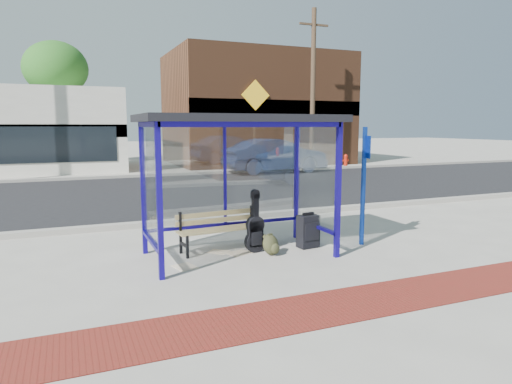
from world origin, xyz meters
name	(u,v)px	position (x,y,z in m)	size (l,w,h in m)	color
ground	(239,255)	(0.00, 0.00, 0.00)	(120.00, 120.00, 0.00)	#B2ADA0
brick_paver_strip	(314,310)	(0.00, -2.60, 0.01)	(60.00, 1.00, 0.01)	maroon
curb_near	(196,220)	(0.00, 2.90, 0.06)	(60.00, 0.25, 0.12)	gray
street_asphalt	(156,193)	(0.00, 8.00, 0.00)	(60.00, 10.00, 0.00)	black
curb_far	(134,176)	(0.00, 13.10, 0.06)	(60.00, 0.25, 0.12)	gray
far_sidewalk	(129,173)	(0.00, 15.00, 0.00)	(60.00, 4.00, 0.01)	#B2ADA0
bus_shelter	(237,136)	(0.00, 0.07, 2.07)	(3.30, 1.80, 2.42)	#160B80
storefront_brown	(256,109)	(8.00, 18.49, 3.20)	(10.00, 7.08, 6.40)	#59331E
tree_mid	(56,69)	(-3.00, 22.00, 5.45)	(3.60, 3.60, 7.03)	#4C3826
tree_right	(296,79)	(12.50, 22.00, 5.45)	(3.60, 3.60, 7.03)	#4C3826
utility_pole_east	(313,88)	(9.00, 13.40, 4.11)	(1.60, 0.24, 8.00)	#4C3826
bench	(220,227)	(-0.21, 0.45, 0.42)	(1.61, 0.53, 0.75)	black
guitar_bag	(255,231)	(0.33, 0.07, 0.39)	(0.40, 0.15, 1.06)	black
suitcase	(308,231)	(1.35, -0.02, 0.31)	(0.41, 0.29, 0.66)	black
backpack	(271,245)	(0.52, -0.21, 0.18)	(0.37, 0.35, 0.37)	#2F301A
sign_post	(364,179)	(2.41, -0.21, 1.25)	(0.10, 0.28, 2.22)	navy
newspaper_a	(185,267)	(-1.04, -0.31, 0.00)	(0.39, 0.31, 0.01)	white
newspaper_b	(239,253)	(0.04, 0.11, 0.00)	(0.39, 0.31, 0.01)	white
newspaper_c	(219,252)	(-0.27, 0.33, 0.00)	(0.35, 0.28, 0.01)	white
parked_car	(275,156)	(6.52, 12.55, 0.81)	(1.72, 4.93, 1.62)	#1A274A
fire_hydrant	(346,160)	(11.09, 13.40, 0.39)	(0.33, 0.22, 0.73)	red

